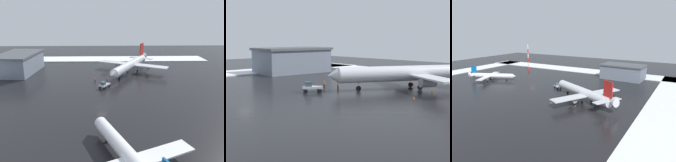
% 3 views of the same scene
% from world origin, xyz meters
% --- Properties ---
extents(ground_plane, '(240.00, 240.00, 0.00)m').
position_xyz_m(ground_plane, '(0.00, 0.00, 0.00)').
color(ground_plane, black).
extents(snow_bank_left, '(14.00, 116.00, 0.31)m').
position_xyz_m(snow_bank_left, '(-67.00, 0.00, 0.15)').
color(snow_bank_left, white).
rests_on(snow_bank_left, ground_plane).
extents(airplane_foreground_jet, '(35.96, 30.66, 11.57)m').
position_xyz_m(airplane_foreground_jet, '(-36.70, 12.16, 3.83)').
color(airplane_foreground_jet, silver).
rests_on(airplane_foreground_jet, ground_plane).
extents(airplane_parked_portside, '(27.36, 23.21, 8.57)m').
position_xyz_m(airplane_parked_portside, '(26.65, 5.05, 2.83)').
color(airplane_parked_portside, white).
rests_on(airplane_parked_portside, ground_plane).
extents(pushback_tug, '(5.05, 4.37, 2.50)m').
position_xyz_m(pushback_tug, '(-16.32, 0.46, 1.28)').
color(pushback_tug, silver).
rests_on(pushback_tug, ground_plane).
extents(ground_crew_by_nose_gear, '(0.36, 0.36, 1.71)m').
position_xyz_m(ground_crew_by_nose_gear, '(-23.45, -3.27, 0.97)').
color(ground_crew_by_nose_gear, black).
rests_on(ground_crew_by_nose_gear, ground_plane).
extents(ground_crew_mid_apron, '(0.36, 0.36, 1.71)m').
position_xyz_m(ground_crew_mid_apron, '(-23.73, 1.50, 0.97)').
color(ground_crew_mid_apron, black).
rests_on(ground_crew_mid_apron, ground_plane).
extents(cargo_hangar, '(25.85, 16.46, 8.80)m').
position_xyz_m(cargo_hangar, '(-38.84, -38.04, 4.44)').
color(cargo_hangar, slate).
rests_on(cargo_hangar, ground_plane).
extents(traffic_cone_near_nose, '(0.36, 0.36, 0.55)m').
position_xyz_m(traffic_cone_near_nose, '(-36.55, 19.41, 0.28)').
color(traffic_cone_near_nose, orange).
rests_on(traffic_cone_near_nose, ground_plane).
extents(traffic_cone_mid_line, '(0.36, 0.36, 0.55)m').
position_xyz_m(traffic_cone_mid_line, '(-44.89, 8.78, 0.28)').
color(traffic_cone_mid_line, orange).
rests_on(traffic_cone_mid_line, ground_plane).
extents(traffic_cone_wingtip_side, '(0.36, 0.36, 0.55)m').
position_xyz_m(traffic_cone_wingtip_side, '(-26.41, 21.29, 0.28)').
color(traffic_cone_wingtip_side, orange).
rests_on(traffic_cone_wingtip_side, ground_plane).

